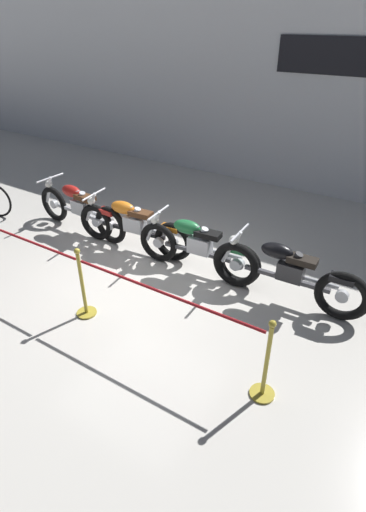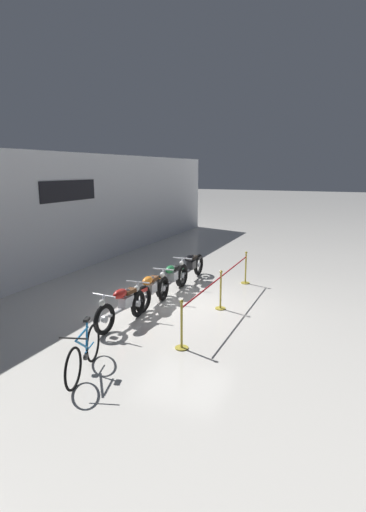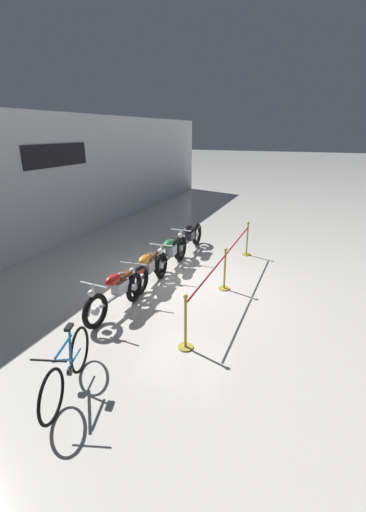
% 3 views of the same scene
% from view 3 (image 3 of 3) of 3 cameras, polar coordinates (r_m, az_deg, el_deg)
% --- Properties ---
extents(ground_plane, '(120.00, 120.00, 0.00)m').
position_cam_3_polar(ground_plane, '(8.84, 0.31, -4.11)').
color(ground_plane, silver).
extents(back_wall, '(28.00, 0.29, 4.20)m').
position_cam_3_polar(back_wall, '(11.12, -25.53, 10.33)').
color(back_wall, white).
rests_on(back_wall, ground).
extents(motorcycle_red_0, '(2.28, 0.62, 0.93)m').
position_cam_3_polar(motorcycle_red_0, '(7.39, -10.67, -5.61)').
color(motorcycle_red_0, black).
rests_on(motorcycle_red_0, ground).
extents(motorcycle_orange_1, '(2.28, 0.62, 0.92)m').
position_cam_3_polar(motorcycle_orange_1, '(8.38, -5.99, -2.25)').
color(motorcycle_orange_1, black).
rests_on(motorcycle_orange_1, ground).
extents(motorcycle_green_2, '(2.13, 0.62, 0.93)m').
position_cam_3_polar(motorcycle_green_2, '(9.47, -2.12, 0.58)').
color(motorcycle_green_2, black).
rests_on(motorcycle_green_2, ground).
extents(motorcycle_black_3, '(2.29, 0.62, 0.95)m').
position_cam_3_polar(motorcycle_black_3, '(10.75, 1.04, 3.04)').
color(motorcycle_black_3, black).
rests_on(motorcycle_black_3, ground).
extents(bicycle, '(1.69, 0.65, 0.97)m').
position_cam_3_polar(bicycle, '(5.47, -18.78, -17.42)').
color(bicycle, black).
rests_on(bicycle, ground).
extents(stanchion_far_left, '(5.31, 0.28, 1.05)m').
position_cam_3_polar(stanchion_far_left, '(7.22, 4.74, -4.28)').
color(stanchion_far_left, gold).
rests_on(stanchion_far_left, ground).
extents(stanchion_mid_left, '(0.28, 0.28, 1.05)m').
position_cam_3_polar(stanchion_mid_left, '(8.31, 6.93, -3.22)').
color(stanchion_mid_left, gold).
rests_on(stanchion_mid_left, ground).
extents(stanchion_mid_right, '(0.28, 0.28, 1.05)m').
position_cam_3_polar(stanchion_mid_right, '(10.71, 10.60, 2.01)').
color(stanchion_mid_right, gold).
rests_on(stanchion_mid_right, ground).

